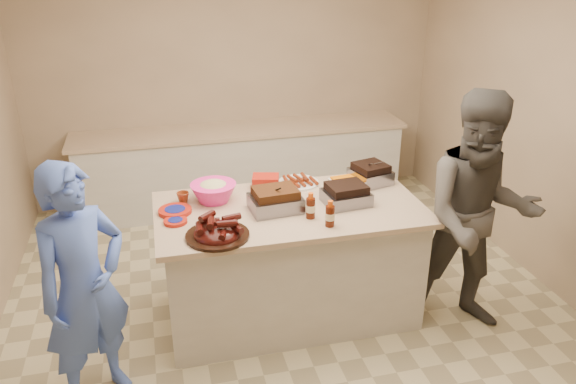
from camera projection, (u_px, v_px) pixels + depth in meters
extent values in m
cube|color=#47230F|center=(276.00, 210.00, 4.11)|extent=(0.39, 0.31, 0.11)
cube|color=black|center=(346.00, 203.00, 4.21)|extent=(0.35, 0.30, 0.10)
cube|color=gray|center=(370.00, 183.00, 4.58)|extent=(0.34, 0.34, 0.11)
cylinder|color=silver|center=(298.00, 184.00, 4.56)|extent=(0.38, 0.38, 0.06)
cube|color=orange|center=(349.00, 187.00, 4.50)|extent=(0.31, 0.24, 0.08)
cylinder|color=#3F1306|center=(310.00, 218.00, 3.99)|extent=(0.07, 0.07, 0.19)
cylinder|color=#3F1306|center=(330.00, 226.00, 3.88)|extent=(0.06, 0.06, 0.19)
cylinder|color=#FBB100|center=(280.00, 205.00, 4.18)|extent=(0.04, 0.04, 0.11)
imported|color=silver|center=(271.00, 199.00, 4.28)|extent=(0.15, 0.05, 0.15)
cylinder|color=#A61A0D|center=(175.00, 213.00, 4.07)|extent=(0.24, 0.24, 0.03)
cylinder|color=#A61A0D|center=(176.00, 223.00, 3.92)|extent=(0.17, 0.17, 0.02)
imported|color=brown|center=(183.00, 203.00, 4.22)|extent=(0.09, 0.09, 0.09)
cube|color=#A61A0D|center=(266.00, 188.00, 4.48)|extent=(0.24, 0.20, 0.10)
imported|color=#524F4A|center=(462.00, 321.00, 4.42)|extent=(1.40, 2.03, 0.70)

